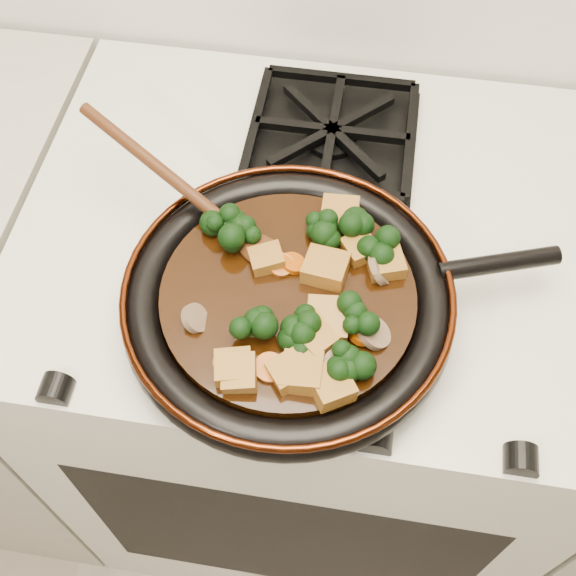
# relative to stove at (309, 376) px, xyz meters

# --- Properties ---
(stove) EXTENTS (0.76, 0.60, 0.90)m
(stove) POSITION_rel_stove_xyz_m (0.00, 0.00, 0.00)
(stove) COLOR beige
(stove) RESTS_ON ground
(burner_grate_front) EXTENTS (0.23, 0.23, 0.03)m
(burner_grate_front) POSITION_rel_stove_xyz_m (0.00, -0.14, 0.46)
(burner_grate_front) COLOR black
(burner_grate_front) RESTS_ON stove
(burner_grate_back) EXTENTS (0.23, 0.23, 0.03)m
(burner_grate_back) POSITION_rel_stove_xyz_m (0.00, 0.14, 0.46)
(burner_grate_back) COLOR black
(burner_grate_back) RESTS_ON stove
(skillet) EXTENTS (0.48, 0.37, 0.05)m
(skillet) POSITION_rel_stove_xyz_m (-0.01, -0.15, 0.49)
(skillet) COLOR black
(skillet) RESTS_ON burner_grate_front
(braising_sauce) EXTENTS (0.28, 0.28, 0.02)m
(braising_sauce) POSITION_rel_stove_xyz_m (-0.01, -0.15, 0.50)
(braising_sauce) COLOR black
(braising_sauce) RESTS_ON skillet
(tofu_cube_0) EXTENTS (0.05, 0.04, 0.02)m
(tofu_cube_0) POSITION_rel_stove_xyz_m (-0.04, -0.11, 0.52)
(tofu_cube_0) COLOR #936322
(tofu_cube_0) RESTS_ON braising_sauce
(tofu_cube_1) EXTENTS (0.05, 0.05, 0.02)m
(tofu_cube_1) POSITION_rel_stove_xyz_m (0.06, -0.08, 0.52)
(tofu_cube_1) COLOR #936322
(tofu_cube_1) RESTS_ON braising_sauce
(tofu_cube_2) EXTENTS (0.06, 0.06, 0.03)m
(tofu_cube_2) POSITION_rel_stove_xyz_m (0.02, -0.20, 0.52)
(tofu_cube_2) COLOR #936322
(tofu_cube_2) RESTS_ON braising_sauce
(tofu_cube_3) EXTENTS (0.04, 0.04, 0.03)m
(tofu_cube_3) POSITION_rel_stove_xyz_m (0.02, -0.25, 0.52)
(tofu_cube_3) COLOR #936322
(tofu_cube_3) RESTS_ON braising_sauce
(tofu_cube_4) EXTENTS (0.04, 0.04, 0.03)m
(tofu_cube_4) POSITION_rel_stove_xyz_m (0.03, -0.04, 0.52)
(tofu_cube_4) COLOR #936322
(tofu_cube_4) RESTS_ON braising_sauce
(tofu_cube_5) EXTENTS (0.05, 0.04, 0.02)m
(tofu_cube_5) POSITION_rel_stove_xyz_m (-0.05, -0.25, 0.52)
(tofu_cube_5) COLOR #936322
(tofu_cube_5) RESTS_ON braising_sauce
(tofu_cube_6) EXTENTS (0.06, 0.06, 0.03)m
(tofu_cube_6) POSITION_rel_stove_xyz_m (0.05, -0.26, 0.52)
(tofu_cube_6) COLOR #936322
(tofu_cube_6) RESTS_ON braising_sauce
(tofu_cube_7) EXTENTS (0.05, 0.05, 0.03)m
(tofu_cube_7) POSITION_rel_stove_xyz_m (0.03, -0.18, 0.52)
(tofu_cube_7) COLOR #936322
(tofu_cube_7) RESTS_ON braising_sauce
(tofu_cube_8) EXTENTS (0.05, 0.05, 0.03)m
(tofu_cube_8) POSITION_rel_stove_xyz_m (0.02, -0.12, 0.52)
(tofu_cube_8) COLOR #936322
(tofu_cube_8) RESTS_ON braising_sauce
(tofu_cube_9) EXTENTS (0.05, 0.05, 0.03)m
(tofu_cube_9) POSITION_rel_stove_xyz_m (0.00, -0.25, 0.52)
(tofu_cube_9) COLOR #936322
(tofu_cube_9) RESTS_ON braising_sauce
(tofu_cube_10) EXTENTS (0.04, 0.05, 0.03)m
(tofu_cube_10) POSITION_rel_stove_xyz_m (-0.05, -0.26, 0.52)
(tofu_cube_10) COLOR #936322
(tofu_cube_10) RESTS_ON braising_sauce
(tofu_cube_11) EXTENTS (0.05, 0.05, 0.02)m
(tofu_cube_11) POSITION_rel_stove_xyz_m (0.09, -0.10, 0.52)
(tofu_cube_11) COLOR #936322
(tofu_cube_11) RESTS_ON braising_sauce
(broccoli_floret_0) EXTENTS (0.08, 0.09, 0.06)m
(broccoli_floret_0) POSITION_rel_stove_xyz_m (0.01, -0.21, 0.52)
(broccoli_floret_0) COLOR black
(broccoli_floret_0) RESTS_ON braising_sauce
(broccoli_floret_1) EXTENTS (0.08, 0.08, 0.06)m
(broccoli_floret_1) POSITION_rel_stove_xyz_m (0.08, -0.08, 0.52)
(broccoli_floret_1) COLOR black
(broccoli_floret_1) RESTS_ON braising_sauce
(broccoli_floret_2) EXTENTS (0.08, 0.10, 0.08)m
(broccoli_floret_2) POSITION_rel_stove_xyz_m (0.06, -0.18, 0.52)
(broccoli_floret_2) COLOR black
(broccoli_floret_2) RESTS_ON braising_sauce
(broccoli_floret_3) EXTENTS (0.09, 0.09, 0.07)m
(broccoli_floret_3) POSITION_rel_stove_xyz_m (0.05, -0.05, 0.52)
(broccoli_floret_3) COLOR black
(broccoli_floret_3) RESTS_ON braising_sauce
(broccoli_floret_4) EXTENTS (0.07, 0.07, 0.07)m
(broccoli_floret_4) POSITION_rel_stove_xyz_m (-0.08, -0.09, 0.52)
(broccoli_floret_4) COLOR black
(broccoli_floret_4) RESTS_ON braising_sauce
(broccoli_floret_5) EXTENTS (0.08, 0.08, 0.05)m
(broccoli_floret_5) POSITION_rel_stove_xyz_m (0.01, -0.20, 0.52)
(broccoli_floret_5) COLOR black
(broccoli_floret_5) RESTS_ON braising_sauce
(broccoli_floret_6) EXTENTS (0.09, 0.09, 0.07)m
(broccoli_floret_6) POSITION_rel_stove_xyz_m (0.07, -0.23, 0.52)
(broccoli_floret_6) COLOR black
(broccoli_floret_6) RESTS_ON braising_sauce
(broccoli_floret_7) EXTENTS (0.08, 0.08, 0.07)m
(broccoli_floret_7) POSITION_rel_stove_xyz_m (-0.04, -0.20, 0.52)
(broccoli_floret_7) COLOR black
(broccoli_floret_7) RESTS_ON braising_sauce
(broccoli_floret_8) EXTENTS (0.09, 0.09, 0.06)m
(broccoli_floret_8) POSITION_rel_stove_xyz_m (-0.10, -0.08, 0.52)
(broccoli_floret_8) COLOR black
(broccoli_floret_8) RESTS_ON braising_sauce
(broccoli_floret_9) EXTENTS (0.07, 0.07, 0.07)m
(broccoli_floret_9) POSITION_rel_stove_xyz_m (0.01, -0.07, 0.52)
(broccoli_floret_9) COLOR black
(broccoli_floret_9) RESTS_ON braising_sauce
(carrot_coin_0) EXTENTS (0.03, 0.03, 0.02)m
(carrot_coin_0) POSITION_rel_stove_xyz_m (0.04, -0.16, 0.51)
(carrot_coin_0) COLOR #A44304
(carrot_coin_0) RESTS_ON braising_sauce
(carrot_coin_1) EXTENTS (0.03, 0.03, 0.02)m
(carrot_coin_1) POSITION_rel_stove_xyz_m (0.07, -0.19, 0.51)
(carrot_coin_1) COLOR #A44304
(carrot_coin_1) RESTS_ON braising_sauce
(carrot_coin_2) EXTENTS (0.03, 0.03, 0.02)m
(carrot_coin_2) POSITION_rel_stove_xyz_m (-0.01, -0.11, 0.51)
(carrot_coin_2) COLOR #A44304
(carrot_coin_2) RESTS_ON braising_sauce
(carrot_coin_3) EXTENTS (0.03, 0.03, 0.01)m
(carrot_coin_3) POSITION_rel_stove_xyz_m (-0.02, -0.24, 0.51)
(carrot_coin_3) COLOR #A44304
(carrot_coin_3) RESTS_ON braising_sauce
(carrot_coin_4) EXTENTS (0.03, 0.03, 0.02)m
(carrot_coin_4) POSITION_rel_stove_xyz_m (-0.06, -0.24, 0.51)
(carrot_coin_4) COLOR #A44304
(carrot_coin_4) RESTS_ON braising_sauce
(carrot_coin_5) EXTENTS (0.03, 0.03, 0.01)m
(carrot_coin_5) POSITION_rel_stove_xyz_m (-0.03, -0.12, 0.51)
(carrot_coin_5) COLOR #A44304
(carrot_coin_5) RESTS_ON braising_sauce
(mushroom_slice_0) EXTENTS (0.05, 0.05, 0.03)m
(mushroom_slice_0) POSITION_rel_stove_xyz_m (-0.09, -0.08, 0.52)
(mushroom_slice_0) COLOR brown
(mushroom_slice_0) RESTS_ON braising_sauce
(mushroom_slice_1) EXTENTS (0.03, 0.03, 0.03)m
(mushroom_slice_1) POSITION_rel_stove_xyz_m (-0.11, -0.20, 0.52)
(mushroom_slice_1) COLOR brown
(mushroom_slice_1) RESTS_ON braising_sauce
(mushroom_slice_2) EXTENTS (0.05, 0.05, 0.02)m
(mushroom_slice_2) POSITION_rel_stove_xyz_m (0.05, -0.23, 0.52)
(mushroom_slice_2) COLOR brown
(mushroom_slice_2) RESTS_ON braising_sauce
(mushroom_slice_3) EXTENTS (0.04, 0.04, 0.04)m
(mushroom_slice_3) POSITION_rel_stove_xyz_m (0.08, -0.11, 0.52)
(mushroom_slice_3) COLOR brown
(mushroom_slice_3) RESTS_ON braising_sauce
(mushroom_slice_4) EXTENTS (0.04, 0.04, 0.03)m
(mushroom_slice_4) POSITION_rel_stove_xyz_m (0.08, -0.19, 0.52)
(mushroom_slice_4) COLOR brown
(mushroom_slice_4) RESTS_ON braising_sauce
(wooden_spoon) EXTENTS (0.16, 0.11, 0.28)m
(wooden_spoon) POSITION_rel_stove_xyz_m (-0.13, -0.06, 0.53)
(wooden_spoon) COLOR #42200E
(wooden_spoon) RESTS_ON braising_sauce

